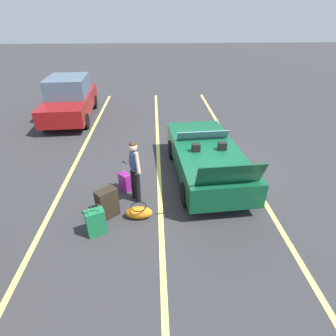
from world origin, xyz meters
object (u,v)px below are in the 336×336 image
(suitcase_small_carryon, at_px, (125,182))
(parked_sedan_near, at_px, (70,99))
(duffel_bag, at_px, (139,212))
(convertible_car, at_px, (204,155))
(traveler_person, at_px, (134,168))
(suitcase_medium_bright, at_px, (96,222))
(suitcase_large_black, at_px, (107,203))

(suitcase_small_carryon, xyz_separation_m, parked_sedan_near, (5.97, 2.94, 0.63))
(suitcase_small_carryon, distance_m, duffel_bag, 1.27)
(convertible_car, bearing_deg, duffel_bag, 132.85)
(suitcase_small_carryon, bearing_deg, traveler_person, 89.38)
(suitcase_small_carryon, relative_size, duffel_bag, 1.29)
(convertible_car, relative_size, suitcase_small_carryon, 5.08)
(suitcase_medium_bright, bearing_deg, duffel_bag, -86.88)
(suitcase_large_black, distance_m, duffel_bag, 0.77)
(suitcase_medium_bright, distance_m, duffel_bag, 1.03)
(convertible_car, height_order, suitcase_medium_bright, convertible_car)
(suitcase_medium_bright, distance_m, parked_sedan_near, 8.04)
(convertible_car, distance_m, traveler_person, 2.37)
(suitcase_medium_bright, distance_m, traveler_person, 1.58)
(suitcase_medium_bright, height_order, duffel_bag, suitcase_medium_bright)
(duffel_bag, xyz_separation_m, parked_sedan_near, (7.17, 3.37, 0.73))
(convertible_car, xyz_separation_m, traveler_person, (-1.27, 1.97, 0.34))
(convertible_car, bearing_deg, parked_sedan_near, 41.34)
(suitcase_medium_bright, relative_size, duffel_bag, 1.26)
(duffel_bag, relative_size, traveler_person, 0.39)
(suitcase_small_carryon, bearing_deg, suitcase_large_black, 37.52)
(suitcase_small_carryon, height_order, duffel_bag, suitcase_small_carryon)
(suitcase_medium_bright, bearing_deg, parked_sedan_near, -6.17)
(suitcase_large_black, height_order, suitcase_small_carryon, suitcase_small_carryon)
(suitcase_large_black, distance_m, suitcase_small_carryon, 1.13)
(suitcase_medium_bright, bearing_deg, convertible_car, -72.42)
(convertible_car, relative_size, parked_sedan_near, 0.93)
(suitcase_large_black, height_order, traveler_person, traveler_person)
(suitcase_medium_bright, bearing_deg, suitcase_small_carryon, -39.98)
(suitcase_medium_bright, bearing_deg, suitcase_large_black, -40.34)
(suitcase_large_black, distance_m, parked_sedan_near, 7.55)
(convertible_car, xyz_separation_m, suitcase_large_black, (-1.89, 2.61, -0.22))
(suitcase_large_black, relative_size, traveler_person, 0.45)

